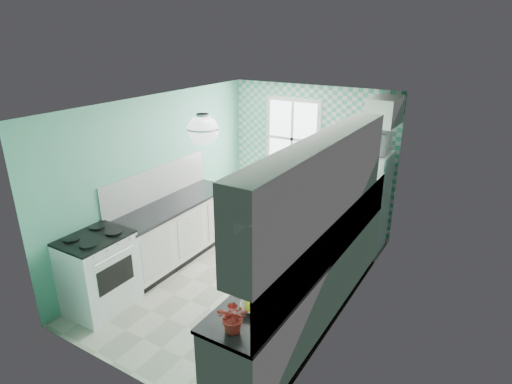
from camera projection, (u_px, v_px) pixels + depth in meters
The scene contains 26 objects.
floor at pixel (244, 278), 6.20m from camera, with size 3.00×4.40×0.02m, color beige.
ceiling at pixel (242, 103), 5.30m from camera, with size 3.00×4.40×0.02m, color white.
wall_back at pixel (311, 157), 7.52m from camera, with size 3.00×0.02×2.50m, color #60B89A.
wall_front at pixel (115, 272), 3.98m from camera, with size 3.00×0.02×2.50m, color #60B89A.
wall_left at pixel (160, 178), 6.48m from camera, with size 0.02×4.40×2.50m, color #60B89A.
wall_right at pixel (351, 222), 5.02m from camera, with size 0.02×4.40×2.50m, color #60B89A.
accent_wall at pixel (311, 158), 7.50m from camera, with size 3.00×0.01×2.50m, color #55BD9A.
window at pixel (293, 139), 7.54m from camera, with size 1.04×0.05×1.44m.
backsplash_right at pixel (337, 239), 4.73m from camera, with size 0.02×3.60×0.51m, color white.
backsplash_left at pixel (157, 183), 6.43m from camera, with size 0.02×2.15×0.51m, color white.
upper_cabinets_right at pixel (320, 182), 4.39m from camera, with size 0.33×3.20×0.90m, color white.
upper_cabinet_fridge at pixel (385, 111), 6.23m from camera, with size 0.40×0.74×0.40m, color white.
ceiling_light at pixel (203, 130), 4.73m from camera, with size 0.34×0.34×0.35m.
base_cabinets_right at pixel (310, 288), 5.14m from camera, with size 0.60×3.60×0.90m, color white.
countertop_right at pixel (310, 254), 4.98m from camera, with size 0.63×3.60×0.04m, color black.
base_cabinets_left at pixel (175, 232), 6.56m from camera, with size 0.60×2.15×0.90m, color white.
countertop_left at pixel (174, 204), 6.38m from camera, with size 0.63×2.15×0.04m, color black.
fridge at pixel (363, 201), 6.80m from camera, with size 0.70×0.69×1.60m.
stove at pixel (98, 271), 5.38m from camera, with size 0.66×0.82×0.99m.
sink at pixel (342, 223), 5.73m from camera, with size 0.49×0.41×0.53m.
rug at pixel (298, 254), 6.83m from camera, with size 0.65×0.92×0.01m, color #730005.
dish_towel at pixel (325, 239), 6.26m from camera, with size 0.02×0.23×0.35m, color #70BAB7.
fruit_bowl at pixel (255, 307), 3.93m from camera, with size 0.27×0.27×0.07m, color white.
potted_plant at pixel (234, 316), 3.62m from camera, with size 0.27×0.24×0.30m, color #A5182C.
soap_bottle at pixel (354, 208), 5.93m from camera, with size 0.09×0.09×0.20m, color #A3C0D1.
microwave at pixel (369, 142), 6.46m from camera, with size 0.60×0.41×0.33m, color white.
Camera 1 is at (2.91, -4.48, 3.37)m, focal length 30.00 mm.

